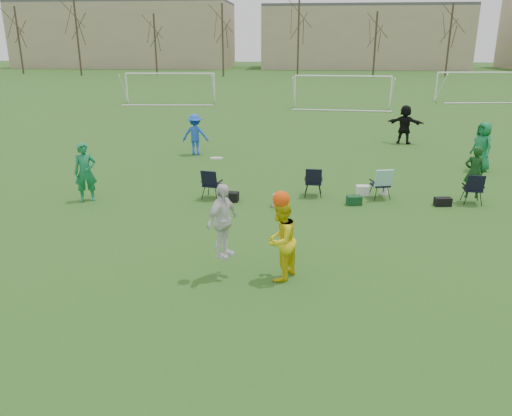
# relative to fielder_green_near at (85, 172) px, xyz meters

# --- Properties ---
(ground) EXTENTS (260.00, 260.00, 0.00)m
(ground) POSITION_rel_fielder_green_near_xyz_m (5.74, -7.08, -0.93)
(ground) COLOR #2D581B
(ground) RESTS_ON ground
(fielder_green_near) EXTENTS (0.80, 0.68, 1.87)m
(fielder_green_near) POSITION_rel_fielder_green_near_xyz_m (0.00, 0.00, 0.00)
(fielder_green_near) COLOR #147545
(fielder_green_near) RESTS_ON ground
(fielder_blue) EXTENTS (1.18, 0.70, 1.81)m
(fielder_blue) POSITION_rel_fielder_green_near_xyz_m (2.00, 7.18, -0.03)
(fielder_blue) COLOR blue
(fielder_blue) RESTS_ON ground
(fielder_green_far) EXTENTS (0.94, 1.11, 1.93)m
(fielder_green_far) POSITION_rel_fielder_green_near_xyz_m (13.81, 5.25, 0.03)
(fielder_green_far) COLOR #14703D
(fielder_green_far) RESTS_ON ground
(fielder_black) EXTENTS (1.87, 1.16, 1.92)m
(fielder_black) POSITION_rel_fielder_green_near_xyz_m (11.85, 10.70, 0.02)
(fielder_black) COLOR black
(fielder_black) RESTS_ON ground
(center_contest) EXTENTS (2.09, 1.07, 2.64)m
(center_contest) POSITION_rel_fielder_green_near_xyz_m (5.95, -5.00, 0.12)
(center_contest) COLOR white
(center_contest) RESTS_ON ground
(sideline_setup) EXTENTS (8.93, 1.90, 1.80)m
(sideline_setup) POSITION_rel_fielder_green_near_xyz_m (8.92, 0.94, -0.39)
(sideline_setup) COLOR #103C14
(sideline_setup) RESTS_ON ground
(goal_left) EXTENTS (7.39, 0.76, 2.46)m
(goal_left) POSITION_rel_fielder_green_near_xyz_m (-4.26, 26.92, 0.99)
(goal_left) COLOR white
(goal_left) RESTS_ON ground
(goal_mid) EXTENTS (7.40, 0.63, 2.46)m
(goal_mid) POSITION_rel_fielder_green_near_xyz_m (9.74, 24.92, 0.99)
(goal_mid) COLOR white
(goal_mid) RESTS_ON ground
(goal_right) EXTENTS (7.35, 1.14, 2.46)m
(goal_right) POSITION_rel_fielder_green_near_xyz_m (21.74, 30.92, 0.99)
(goal_right) COLOR white
(goal_right) RESTS_ON ground
(tree_line) EXTENTS (110.28, 3.28, 11.40)m
(tree_line) POSITION_rel_fielder_green_near_xyz_m (5.98, 62.76, 4.16)
(tree_line) COLOR #382B21
(tree_line) RESTS_ON ground
(building_row) EXTENTS (126.00, 16.00, 13.00)m
(building_row) POSITION_rel_fielder_green_near_xyz_m (12.47, 88.92, 5.05)
(building_row) COLOR tan
(building_row) RESTS_ON ground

